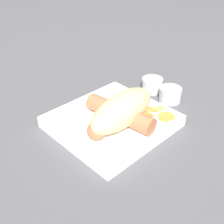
{
  "coord_description": "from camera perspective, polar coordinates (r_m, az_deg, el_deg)",
  "views": [
    {
      "loc": [
        0.31,
        0.32,
        0.33
      ],
      "look_at": [
        0.0,
        0.0,
        0.03
      ],
      "focal_mm": 45.0,
      "sensor_mm": 36.0,
      "label": 1
    }
  ],
  "objects": [
    {
      "name": "ground_plane",
      "position": [
        0.55,
        -0.0,
        -2.9
      ],
      "size": [
        3.0,
        3.0,
        0.0
      ],
      "primitive_type": "plane",
      "color": "#4C4C51"
    },
    {
      "name": "food_tray",
      "position": [
        0.54,
        -0.0,
        -1.91
      ],
      "size": [
        0.21,
        0.2,
        0.02
      ],
      "color": "white",
      "rests_on": "ground_plane"
    },
    {
      "name": "bread_roll",
      "position": [
        0.5,
        1.9,
        0.35
      ],
      "size": [
        0.17,
        0.09,
        0.06
      ],
      "color": "#DBBC84",
      "rests_on": "food_tray"
    },
    {
      "name": "sausage",
      "position": [
        0.52,
        1.83,
        -0.15
      ],
      "size": [
        0.17,
        0.14,
        0.03
      ],
      "color": "#B26642",
      "rests_on": "food_tray"
    },
    {
      "name": "pickled_veggies",
      "position": [
        0.55,
        9.31,
        -0.1
      ],
      "size": [
        0.07,
        0.08,
        0.0
      ],
      "color": "#F99E4C",
      "rests_on": "food_tray"
    },
    {
      "name": "condiment_cup_near",
      "position": [
        0.64,
        11.72,
        3.39
      ],
      "size": [
        0.05,
        0.05,
        0.03
      ],
      "color": "silver",
      "rests_on": "ground_plane"
    },
    {
      "name": "condiment_cup_far",
      "position": [
        0.67,
        8.15,
        5.39
      ],
      "size": [
        0.05,
        0.05,
        0.03
      ],
      "color": "silver",
      "rests_on": "ground_plane"
    }
  ]
}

